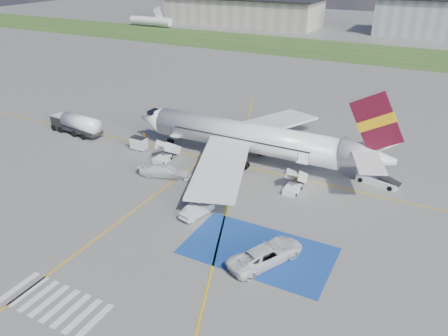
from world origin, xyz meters
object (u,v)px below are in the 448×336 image
Objects in this scene: belt_loader at (378,181)px; airliner at (254,138)px; car_silver_b at (197,210)px; fuel_tanker at (77,126)px; car_silver_a at (200,200)px; gpu_cart at (139,144)px; van_white_b at (165,169)px; van_white_a at (266,252)px.

airliner is at bearing -165.64° from belt_loader.
fuel_tanker is at bearing -10.47° from car_silver_b.
car_silver_a is 1.02× the size of car_silver_b.
fuel_tanker is at bearing 177.65° from gpu_cart.
fuel_tanker is 45.00m from belt_loader.
gpu_cart is 0.45× the size of van_white_b.
airliner reaches higher than van_white_b.
car_silver_a is at bearing -128.25° from belt_loader.
belt_loader is (32.44, 4.91, -0.46)m from gpu_cart.
airliner reaches higher than van_white_a.
van_white_a is 1.17× the size of van_white_b.
belt_loader is 1.27× the size of car_silver_b.
van_white_a is (9.77, -19.17, -2.29)m from airliner.
car_silver_a is 8.75m from van_white_b.
gpu_cart is (-16.34, -3.87, -2.55)m from airliner.
car_silver_b is 0.72× the size of van_white_a.
van_white_b reaches higher than belt_loader.
car_silver_b is (0.17, -15.34, -2.70)m from airliner.
belt_loader is at bearing 8.36° from gpu_cart.
fuel_tanker is 1.63× the size of van_white_a.
airliner is 16.42m from belt_loader.
fuel_tanker reaches higher than belt_loader.
car_silver_a is at bearing -2.38° from van_white_a.
van_white_b is at bearing -146.48° from belt_loader.
van_white_b is (-8.30, 6.17, 0.29)m from car_silver_b.
belt_loader reaches higher than car_silver_b.
gpu_cart is 30.26m from van_white_a.
fuel_tanker is 31.20m from car_silver_b.
belt_loader is 22.86m from car_silver_b.
airliner is 8.54× the size of car_silver_a.
fuel_tanker is 2.26× the size of car_silver_b.
van_white_b is (20.53, -5.75, -0.36)m from fuel_tanker.
van_white_a is at bearing -136.21° from van_white_b.
car_silver_a is 11.76m from van_white_a.
van_white_a is (38.43, -15.74, -0.24)m from fuel_tanker.
fuel_tanker is at bearing -20.64° from car_silver_a.
gpu_cart is 0.39× the size of van_white_a.
car_silver_b is (-15.94, -16.38, 0.31)m from belt_loader.
belt_loader is 22.03m from car_silver_a.
airliner is 7.35× the size of van_white_b.
belt_loader is 21.19m from van_white_a.
gpu_cart is at bearing -166.66° from airliner.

